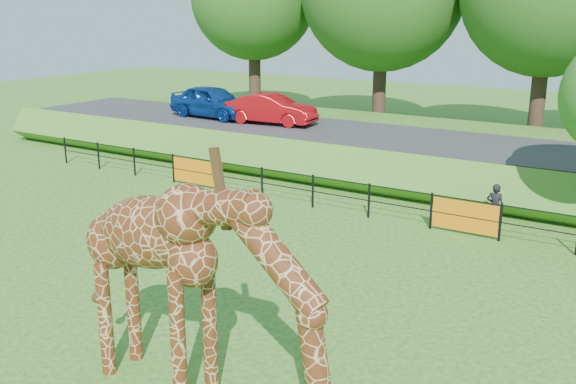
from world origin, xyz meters
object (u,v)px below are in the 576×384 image
at_px(giraffe, 200,297).
at_px(visitor, 495,207).
at_px(car_red, 272,109).
at_px(car_blue, 213,101).

xyz_separation_m(giraffe, visitor, (1.67, 11.32, -1.23)).
relative_size(giraffe, car_red, 1.36).
distance_m(giraffe, car_blue, 20.59).
xyz_separation_m(giraffe, car_blue, (-12.64, 16.25, 0.23)).
distance_m(giraffe, visitor, 11.51).
bearing_deg(car_blue, giraffe, -136.79).
bearing_deg(visitor, giraffe, 80.45).
height_order(giraffe, car_blue, giraffe).
distance_m(car_blue, visitor, 15.20).
xyz_separation_m(car_blue, visitor, (14.31, -4.93, -1.46)).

